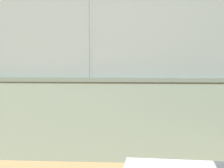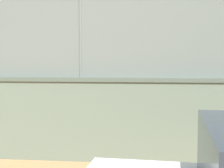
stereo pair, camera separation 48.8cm
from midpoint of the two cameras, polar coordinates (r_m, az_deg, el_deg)
The scene contains 7 objects.
ground_plane at distance 20.57m, azimuth 3.68°, elevation -1.81°, with size 260.00×260.00×0.00m, color tan.
perimeter_wall at distance 7.00m, azimuth -5.55°, elevation -5.81°, with size 32.52×0.87×1.70m.
fence_panel_on_wall at distance 6.93m, azimuth -5.65°, elevation 8.78°, with size 31.94×0.52×1.85m.
player_crossing_court at distance 11.09m, azimuth 5.58°, elevation -2.21°, with size 1.10×0.67×1.47m.
player_at_service_line at distance 16.77m, azimuth -6.26°, elevation 0.03°, with size 1.13×0.70×1.56m.
player_baseline_waiting at distance 17.83m, azimuth 2.53°, elevation 0.24°, with size 1.19×0.70×1.54m.
sports_ball at distance 10.33m, azimuth 5.11°, elevation 0.13°, with size 0.07×0.07×0.07m, color #3399D8.
Camera 1 is at (-0.11, 20.49, 2.03)m, focal length 54.34 mm.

